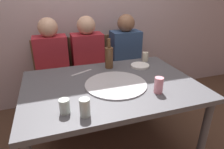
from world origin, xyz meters
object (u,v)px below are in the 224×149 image
object	(u,v)px
dining_table	(111,91)
chair_left	(54,73)
soda_can	(159,85)
guest_in_beanie	(90,63)
guest_in_sweater	(53,67)
pizza_tray	(116,84)
tumbler_near	(65,106)
chair_middle	(88,69)
table_knife	(82,73)
plate_stack	(140,66)
tumbler_far	(85,108)
chair_right	(123,65)
wine_bottle	(109,57)
wine_glass	(145,57)
guest_by_wall	(128,59)

from	to	relation	value
dining_table	chair_left	world-z (taller)	chair_left
soda_can	guest_in_beanie	xyz separation A→B (m)	(-0.31, 1.00, -0.15)
dining_table	chair_left	distance (m)	1.00
guest_in_sweater	guest_in_beanie	size ratio (longest dim) A/B	1.00
dining_table	pizza_tray	distance (m)	0.09
tumbler_near	chair_middle	size ratio (longest dim) A/B	0.11
soda_can	table_knife	bearing A→B (deg)	131.24
plate_stack	chair_left	bearing A→B (deg)	142.64
tumbler_far	soda_can	bearing A→B (deg)	11.39
table_knife	pizza_tray	bearing A→B (deg)	99.08
soda_can	chair_right	xyz separation A→B (m)	(0.17, 1.15, -0.27)
tumbler_far	plate_stack	world-z (taller)	tumbler_far
chair_left	chair_right	xyz separation A→B (m)	(0.90, 0.00, 0.00)
wine_bottle	wine_glass	size ratio (longest dim) A/B	3.00
guest_in_beanie	chair_middle	bearing A→B (deg)	-90.00
chair_left	pizza_tray	bearing A→B (deg)	116.49
dining_table	chair_right	size ratio (longest dim) A/B	1.56
wine_bottle	soda_can	bearing A→B (deg)	-71.69
dining_table	table_knife	xyz separation A→B (m)	(-0.19, 0.29, 0.08)
chair_right	dining_table	bearing A→B (deg)	62.69
wine_glass	guest_in_beanie	distance (m)	0.65
table_knife	plate_stack	bearing A→B (deg)	152.42
wine_bottle	tumbler_near	distance (m)	0.81
plate_stack	pizza_tray	bearing A→B (deg)	-140.13
pizza_tray	chair_right	distance (m)	1.05
tumbler_far	wine_glass	world-z (taller)	tumbler_far
table_knife	chair_middle	xyz separation A→B (m)	(0.17, 0.60, -0.22)
wine_glass	chair_right	distance (m)	0.56
chair_left	chair_right	size ratio (longest dim) A/B	1.00
chair_left	guest_in_sweater	distance (m)	0.20
chair_left	guest_in_beanie	world-z (taller)	guest_in_beanie
soda_can	guest_by_wall	distance (m)	1.02
plate_stack	chair_right	distance (m)	0.67
soda_can	guest_in_beanie	world-z (taller)	guest_in_beanie
guest_in_beanie	soda_can	bearing A→B (deg)	107.28
chair_left	chair_middle	size ratio (longest dim) A/B	1.00
chair_right	guest_by_wall	world-z (taller)	guest_by_wall
soda_can	tumbler_near	bearing A→B (deg)	-176.11
chair_middle	dining_table	bearing A→B (deg)	91.44
pizza_tray	wine_bottle	world-z (taller)	wine_bottle
guest_in_beanie	dining_table	bearing A→B (deg)	91.73
plate_stack	chair_middle	bearing A→B (deg)	123.18
tumbler_far	guest_by_wall	bearing A→B (deg)	56.09
tumbler_near	plate_stack	bearing A→B (deg)	35.55
tumbler_near	table_knife	distance (m)	0.63
tumbler_far	chair_right	size ratio (longest dim) A/B	0.13
wine_glass	chair_middle	size ratio (longest dim) A/B	0.11
wine_bottle	table_knife	distance (m)	0.31
wine_bottle	tumbler_far	world-z (taller)	wine_bottle
soda_can	table_knife	distance (m)	0.73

